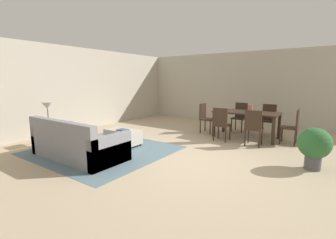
{
  "coord_description": "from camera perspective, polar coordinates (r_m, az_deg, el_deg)",
  "views": [
    {
      "loc": [
        2.44,
        -4.12,
        1.66
      ],
      "look_at": [
        -0.98,
        0.79,
        0.65
      ],
      "focal_mm": 25.24,
      "sensor_mm": 36.0,
      "label": 1
    }
  ],
  "objects": [
    {
      "name": "wall_left",
      "position": [
        8.35,
        -21.61,
        6.78
      ],
      "size": [
        0.12,
        11.0,
        2.7
      ],
      "primitive_type": "cube",
      "color": "#BCB2A0",
      "rests_on": "ground_plane"
    },
    {
      "name": "vase_centerpiece",
      "position": [
        7.1,
        19.27,
        2.58
      ],
      "size": [
        0.12,
        0.12,
        0.2
      ],
      "primitive_type": "cylinder",
      "color": "#B26659",
      "rests_on": "dining_table"
    },
    {
      "name": "area_rug",
      "position": [
        5.88,
        -15.32,
        -7.14
      ],
      "size": [
        3.0,
        2.8,
        0.01
      ],
      "primitive_type": "cube",
      "color": "slate",
      "rests_on": "ground_plane"
    },
    {
      "name": "table_lamp",
      "position": [
        6.58,
        -27.13,
        2.79
      ],
      "size": [
        0.26,
        0.26,
        0.53
      ],
      "color": "brown",
      "rests_on": "side_table"
    },
    {
      "name": "book_on_ottoman",
      "position": [
        6.03,
        -10.86,
        -2.49
      ],
      "size": [
        0.27,
        0.22,
        0.03
      ],
      "primitive_type": "cube",
      "rotation": [
        0.0,
        0.0,
        0.07
      ],
      "color": "#3F4C72",
      "rests_on": "ottoman_table"
    },
    {
      "name": "potted_plant",
      "position": [
        5.15,
        31.86,
        -5.27
      ],
      "size": [
        0.58,
        0.58,
        0.79
      ],
      "color": "#4C4C51",
      "rests_on": "ground_plane"
    },
    {
      "name": "dining_table",
      "position": [
        7.11,
        18.39,
        1.08
      ],
      "size": [
        1.76,
        0.89,
        0.76
      ],
      "color": "#332319",
      "rests_on": "ground_plane"
    },
    {
      "name": "wall_back",
      "position": [
        9.45,
        20.05,
        7.12
      ],
      "size": [
        9.0,
        0.12,
        2.7
      ],
      "primitive_type": "cube",
      "color": "#BCB2A0",
      "rests_on": "ground_plane"
    },
    {
      "name": "side_table",
      "position": [
        6.65,
        -26.78,
        -1.81
      ],
      "size": [
        0.4,
        0.4,
        0.59
      ],
      "color": "brown",
      "rests_on": "ground_plane"
    },
    {
      "name": "dining_chair_near_right",
      "position": [
        6.29,
        19.96,
        -1.46
      ],
      "size": [
        0.42,
        0.42,
        0.92
      ],
      "color": "#332319",
      "rests_on": "ground_plane"
    },
    {
      "name": "dining_chair_head_west",
      "position": [
        7.56,
        9.02,
        0.78
      ],
      "size": [
        0.4,
        0.4,
        0.92
      ],
      "color": "#332319",
      "rests_on": "ground_plane"
    },
    {
      "name": "dining_chair_far_right",
      "position": [
        7.82,
        23.08,
        0.42
      ],
      "size": [
        0.41,
        0.41,
        0.92
      ],
      "color": "#332319",
      "rests_on": "ground_plane"
    },
    {
      "name": "ottoman_table",
      "position": [
        6.18,
        -10.83,
        -3.98
      ],
      "size": [
        0.94,
        0.47,
        0.4
      ],
      "color": "#B7AD9E",
      "rests_on": "ground_plane"
    },
    {
      "name": "couch",
      "position": [
        5.46,
        -21.11,
        -5.66
      ],
      "size": [
        2.14,
        0.99,
        0.86
      ],
      "color": "gray",
      "rests_on": "ground_plane"
    },
    {
      "name": "dining_chair_near_left",
      "position": [
        6.55,
        12.71,
        -0.69
      ],
      "size": [
        0.41,
        0.41,
        0.92
      ],
      "color": "#332319",
      "rests_on": "ground_plane"
    },
    {
      "name": "dining_chair_head_east",
      "position": [
        6.87,
        27.93,
        -1.11
      ],
      "size": [
        0.41,
        0.41,
        0.92
      ],
      "color": "#332319",
      "rests_on": "ground_plane"
    },
    {
      "name": "ground_plane",
      "position": [
        5.07,
        4.04,
        -9.57
      ],
      "size": [
        10.8,
        10.8,
        0.0
      ],
      "primitive_type": "plane",
      "color": "tan"
    },
    {
      "name": "dining_chair_far_left",
      "position": [
        8.04,
        16.99,
        1.0
      ],
      "size": [
        0.42,
        0.42,
        0.92
      ],
      "color": "#332319",
      "rests_on": "ground_plane"
    }
  ]
}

